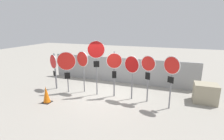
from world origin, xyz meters
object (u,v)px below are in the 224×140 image
at_px(stop_sign_4, 114,65).
at_px(stop_sign_0, 54,65).
at_px(stop_sign_3, 96,54).
at_px(stop_sign_5, 132,68).
at_px(stop_sign_1, 67,63).
at_px(stop_sign_7, 171,71).
at_px(stop_sign_2, 83,62).
at_px(stop_sign_6, 148,68).
at_px(storage_crate, 205,93).
at_px(traffic_cone_0, 46,95).

bearing_deg(stop_sign_4, stop_sign_0, 160.35).
bearing_deg(stop_sign_3, stop_sign_5, -23.13).
relative_size(stop_sign_0, stop_sign_1, 0.91).
height_order(stop_sign_1, stop_sign_7, stop_sign_7).
relative_size(stop_sign_1, stop_sign_2, 0.99).
height_order(stop_sign_2, stop_sign_7, stop_sign_7).
xyz_separation_m(stop_sign_2, stop_sign_3, (0.81, -0.12, 0.43)).
height_order(stop_sign_2, stop_sign_5, stop_sign_2).
bearing_deg(stop_sign_6, stop_sign_4, -163.04).
distance_m(stop_sign_1, stop_sign_7, 4.89).
distance_m(stop_sign_2, stop_sign_3, 0.93).
xyz_separation_m(stop_sign_2, stop_sign_4, (1.66, -0.02, -0.05)).
height_order(stop_sign_1, stop_sign_4, stop_sign_4).
distance_m(stop_sign_3, stop_sign_6, 2.47).
bearing_deg(stop_sign_6, stop_sign_0, -160.34).
height_order(stop_sign_4, stop_sign_5, stop_sign_4).
xyz_separation_m(stop_sign_4, stop_sign_6, (1.56, -0.07, 0.00)).
distance_m(stop_sign_1, stop_sign_5, 3.22).
xyz_separation_m(stop_sign_0, stop_sign_4, (3.32, 0.08, 0.25)).
xyz_separation_m(stop_sign_1, storage_crate, (6.37, 1.07, -1.10)).
xyz_separation_m(stop_sign_0, traffic_cone_0, (0.72, -1.57, -0.93)).
bearing_deg(traffic_cone_0, storage_crate, 20.05).
relative_size(stop_sign_1, storage_crate, 2.16).
distance_m(stop_sign_0, stop_sign_7, 5.86).
bearing_deg(storage_crate, stop_sign_0, -173.49).
xyz_separation_m(stop_sign_5, stop_sign_7, (1.68, -0.41, 0.13)).
relative_size(stop_sign_0, storage_crate, 1.98).
bearing_deg(stop_sign_4, stop_sign_2, 158.35).
bearing_deg(traffic_cone_0, stop_sign_1, 80.45).
bearing_deg(stop_sign_5, stop_sign_4, -159.43).
bearing_deg(stop_sign_5, traffic_cone_0, -132.36).
bearing_deg(stop_sign_7, storage_crate, 70.15).
bearing_deg(stop_sign_1, stop_sign_6, -21.60).
height_order(stop_sign_5, traffic_cone_0, stop_sign_5).
bearing_deg(stop_sign_3, traffic_cone_0, -164.14).
distance_m(traffic_cone_0, storage_crate, 7.02).
distance_m(stop_sign_5, traffic_cone_0, 3.97).
relative_size(stop_sign_2, storage_crate, 2.17).
height_order(stop_sign_0, traffic_cone_0, stop_sign_0).
bearing_deg(stop_sign_2, traffic_cone_0, -101.60).
distance_m(stop_sign_0, stop_sign_4, 3.33).
relative_size(stop_sign_0, stop_sign_7, 0.87).
relative_size(stop_sign_3, stop_sign_7, 1.21).
height_order(stop_sign_0, stop_sign_1, stop_sign_1).
relative_size(stop_sign_1, stop_sign_4, 0.96).
xyz_separation_m(stop_sign_2, stop_sign_5, (2.50, -0.04, -0.10)).
bearing_deg(stop_sign_0, stop_sign_2, 32.31).
bearing_deg(stop_sign_3, storage_crate, -15.78).
bearing_deg(stop_sign_3, stop_sign_1, 161.98).
bearing_deg(stop_sign_5, storage_crate, 36.13).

